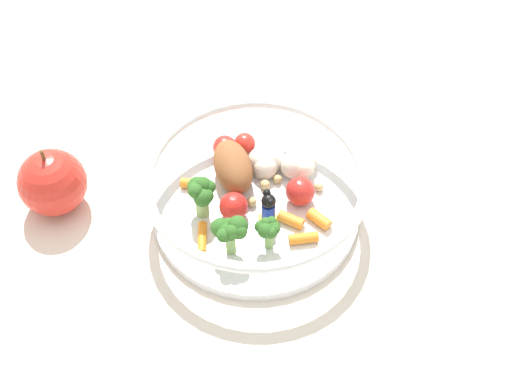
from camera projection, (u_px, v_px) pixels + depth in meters
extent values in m
plane|color=silver|center=(250.00, 200.00, 0.73)|extent=(2.40, 2.40, 0.00)
cylinder|color=white|center=(256.00, 210.00, 0.71)|extent=(0.22, 0.22, 0.01)
torus|color=white|center=(256.00, 177.00, 0.67)|extent=(0.23, 0.23, 0.01)
ellipsoid|color=brown|center=(233.00, 167.00, 0.71)|extent=(0.08, 0.08, 0.04)
cylinder|color=#8EB766|center=(202.00, 206.00, 0.69)|extent=(0.01, 0.01, 0.02)
sphere|color=#2D6023|center=(207.00, 196.00, 0.67)|extent=(0.01, 0.01, 0.01)
sphere|color=#2D6023|center=(209.00, 187.00, 0.68)|extent=(0.01, 0.01, 0.01)
sphere|color=#2D6023|center=(203.00, 185.00, 0.67)|extent=(0.02, 0.02, 0.02)
sphere|color=#2D6023|center=(198.00, 186.00, 0.68)|extent=(0.02, 0.02, 0.02)
sphere|color=#2D6023|center=(195.00, 189.00, 0.67)|extent=(0.02, 0.02, 0.02)
sphere|color=#2D6023|center=(196.00, 191.00, 0.67)|extent=(0.02, 0.02, 0.02)
sphere|color=#2D6023|center=(203.00, 198.00, 0.67)|extent=(0.02, 0.02, 0.02)
cylinder|color=#7FAD5B|center=(269.00, 240.00, 0.67)|extent=(0.01, 0.01, 0.02)
sphere|color=#2D6023|center=(274.00, 229.00, 0.65)|extent=(0.01, 0.01, 0.01)
sphere|color=#2D6023|center=(273.00, 228.00, 0.65)|extent=(0.02, 0.02, 0.02)
sphere|color=#2D6023|center=(271.00, 222.00, 0.65)|extent=(0.01, 0.01, 0.01)
sphere|color=#2D6023|center=(266.00, 223.00, 0.65)|extent=(0.01, 0.01, 0.01)
sphere|color=#2D6023|center=(261.00, 227.00, 0.65)|extent=(0.01, 0.01, 0.01)
sphere|color=#2D6023|center=(265.00, 231.00, 0.65)|extent=(0.02, 0.02, 0.02)
sphere|color=#2D6023|center=(271.00, 233.00, 0.65)|extent=(0.01, 0.01, 0.01)
cylinder|color=#7FAD5B|center=(231.00, 244.00, 0.66)|extent=(0.01, 0.01, 0.02)
sphere|color=#2D6023|center=(239.00, 231.00, 0.64)|extent=(0.02, 0.02, 0.02)
sphere|color=#2D6023|center=(238.00, 225.00, 0.64)|extent=(0.02, 0.02, 0.02)
sphere|color=#2D6023|center=(233.00, 227.00, 0.65)|extent=(0.02, 0.02, 0.02)
sphere|color=#2D6023|center=(229.00, 225.00, 0.65)|extent=(0.01, 0.01, 0.01)
sphere|color=#2D6023|center=(220.00, 228.00, 0.65)|extent=(0.02, 0.02, 0.02)
sphere|color=#2D6023|center=(225.00, 232.00, 0.64)|extent=(0.02, 0.02, 0.02)
sphere|color=#2D6023|center=(224.00, 236.00, 0.64)|extent=(0.01, 0.01, 0.01)
sphere|color=#2D6023|center=(232.00, 232.00, 0.63)|extent=(0.01, 0.01, 0.01)
sphere|color=white|center=(272.00, 159.00, 0.73)|extent=(0.03, 0.03, 0.03)
sphere|color=white|center=(270.00, 156.00, 0.73)|extent=(0.03, 0.03, 0.03)
sphere|color=white|center=(268.00, 150.00, 0.74)|extent=(0.03, 0.03, 0.03)
sphere|color=white|center=(265.00, 154.00, 0.73)|extent=(0.02, 0.02, 0.02)
sphere|color=white|center=(260.00, 160.00, 0.73)|extent=(0.03, 0.03, 0.03)
sphere|color=white|center=(267.00, 168.00, 0.73)|extent=(0.03, 0.03, 0.03)
sphere|color=silver|center=(303.00, 159.00, 0.72)|extent=(0.02, 0.02, 0.02)
sphere|color=silver|center=(308.00, 161.00, 0.73)|extent=(0.02, 0.02, 0.02)
sphere|color=silver|center=(301.00, 154.00, 0.74)|extent=(0.03, 0.03, 0.03)
sphere|color=silver|center=(296.00, 160.00, 0.73)|extent=(0.03, 0.03, 0.03)
sphere|color=silver|center=(294.00, 166.00, 0.72)|extent=(0.03, 0.03, 0.03)
sphere|color=silver|center=(304.00, 168.00, 0.72)|extent=(0.02, 0.02, 0.02)
cube|color=yellow|center=(268.00, 218.00, 0.69)|extent=(0.02, 0.02, 0.00)
cylinder|color=#1933B2|center=(268.00, 211.00, 0.68)|extent=(0.02, 0.02, 0.02)
sphere|color=black|center=(269.00, 201.00, 0.67)|extent=(0.02, 0.02, 0.02)
sphere|color=black|center=(267.00, 193.00, 0.67)|extent=(0.01, 0.01, 0.01)
sphere|color=black|center=(270.00, 203.00, 0.66)|extent=(0.01, 0.01, 0.01)
cylinder|color=orange|center=(194.00, 184.00, 0.72)|extent=(0.03, 0.02, 0.01)
cylinder|color=orange|center=(303.00, 238.00, 0.67)|extent=(0.03, 0.03, 0.01)
cylinder|color=orange|center=(202.00, 238.00, 0.67)|extent=(0.03, 0.04, 0.01)
cylinder|color=orange|center=(291.00, 220.00, 0.69)|extent=(0.03, 0.01, 0.01)
cylinder|color=orange|center=(319.00, 219.00, 0.69)|extent=(0.03, 0.02, 0.01)
sphere|color=red|center=(237.00, 208.00, 0.68)|extent=(0.03, 0.03, 0.03)
sphere|color=red|center=(225.00, 147.00, 0.74)|extent=(0.03, 0.03, 0.03)
sphere|color=red|center=(300.00, 191.00, 0.70)|extent=(0.03, 0.03, 0.03)
sphere|color=red|center=(245.00, 143.00, 0.75)|extent=(0.02, 0.02, 0.02)
sphere|color=#D1B775|center=(319.00, 187.00, 0.72)|extent=(0.01, 0.01, 0.01)
sphere|color=tan|center=(277.00, 179.00, 0.72)|extent=(0.01, 0.01, 0.01)
sphere|color=#D1B775|center=(265.00, 185.00, 0.72)|extent=(0.01, 0.01, 0.01)
sphere|color=tan|center=(252.00, 202.00, 0.70)|extent=(0.01, 0.01, 0.01)
sphere|color=tan|center=(292.00, 261.00, 0.66)|extent=(0.01, 0.01, 0.01)
sphere|color=tan|center=(226.00, 203.00, 0.70)|extent=(0.01, 0.01, 0.01)
sphere|color=red|center=(52.00, 183.00, 0.70)|extent=(0.07, 0.07, 0.07)
cylinder|color=brown|center=(43.00, 155.00, 0.66)|extent=(0.00, 0.00, 0.01)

